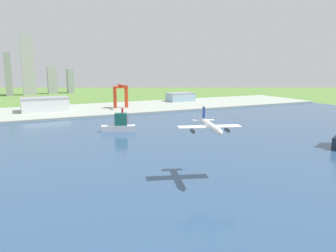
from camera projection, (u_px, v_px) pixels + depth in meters
name	position (u px, v px, depth m)	size (l,w,h in m)	color
ground_plane	(103.00, 137.00, 315.34)	(2400.00, 2400.00, 0.00)	#588239
water_bay	(123.00, 151.00, 262.21)	(840.00, 360.00, 0.15)	#2D4C70
industrial_pier	(69.00, 111.00, 483.30)	(840.00, 140.00, 2.50)	#9FA89C
airplane_landing	(211.00, 126.00, 192.56)	(38.19, 41.41, 13.45)	white
ferry_boat	(119.00, 125.00, 337.63)	(35.15, 19.75, 23.98)	white
port_crane_red	(121.00, 91.00, 502.77)	(20.41, 41.96, 35.65)	red
warehouse_main	(45.00, 104.00, 473.15)	(64.49, 40.60, 19.08)	white
warehouse_annex	(180.00, 97.00, 601.42)	(47.90, 30.39, 15.04)	#99BCD1
distant_skyline	(8.00, 73.00, 730.59)	(267.67, 45.30, 134.13)	#A4A2AF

